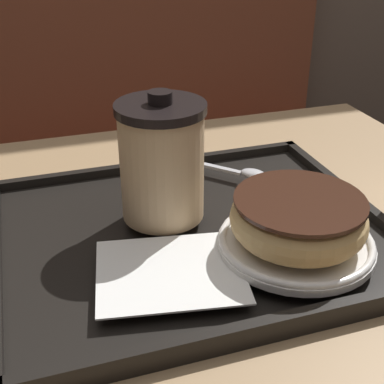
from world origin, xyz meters
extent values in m
cube|color=brown|center=(0.05, 0.84, 0.23)|extent=(1.28, 0.44, 0.45)
cube|color=brown|center=(0.05, 1.02, 0.73)|extent=(1.28, 0.08, 0.55)
cube|color=tan|center=(0.00, 0.00, 0.70)|extent=(0.82, 0.71, 0.03)
cube|color=black|center=(-0.03, -0.02, 0.72)|extent=(0.44, 0.36, 0.01)
cube|color=black|center=(-0.03, -0.19, 0.73)|extent=(0.44, 0.01, 0.01)
cube|color=black|center=(-0.03, 0.16, 0.73)|extent=(0.44, 0.01, 0.01)
cube|color=black|center=(0.18, -0.02, 0.73)|extent=(0.01, 0.36, 0.01)
cube|color=white|center=(-0.08, -0.10, 0.74)|extent=(0.16, 0.15, 0.00)
cylinder|color=#E0B784|center=(-0.06, 0.01, 0.80)|extent=(0.09, 0.09, 0.13)
cylinder|color=black|center=(-0.06, 0.01, 0.87)|extent=(0.10, 0.10, 0.01)
cylinder|color=black|center=(-0.06, 0.01, 0.88)|extent=(0.03, 0.03, 0.01)
cylinder|color=white|center=(0.06, -0.10, 0.74)|extent=(0.17, 0.17, 0.01)
torus|color=white|center=(0.06, -0.10, 0.75)|extent=(0.16, 0.16, 0.01)
torus|color=#DBB270|center=(0.06, -0.10, 0.77)|extent=(0.14, 0.14, 0.04)
cylinder|color=#381E14|center=(0.06, -0.10, 0.79)|extent=(0.14, 0.14, 0.00)
ellipsoid|color=silver|center=(0.08, 0.07, 0.74)|extent=(0.04, 0.04, 0.01)
cube|color=silver|center=(0.04, 0.12, 0.74)|extent=(0.07, 0.07, 0.00)
camera|label=1|loc=(-0.19, -0.51, 1.06)|focal=50.00mm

